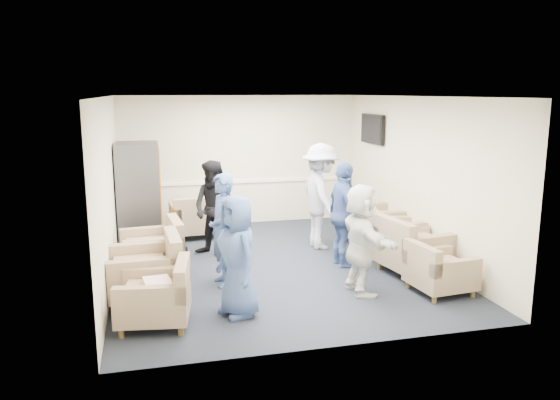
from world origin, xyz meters
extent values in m
plane|color=black|center=(0.00, 0.00, 0.00)|extent=(6.00, 6.00, 0.00)
plane|color=silver|center=(0.00, 0.00, 2.70)|extent=(6.00, 6.00, 0.00)
cube|color=beige|center=(0.00, 3.00, 1.35)|extent=(5.00, 0.02, 2.70)
cube|color=beige|center=(0.00, -3.00, 1.35)|extent=(5.00, 0.02, 2.70)
cube|color=beige|center=(-2.50, 0.00, 1.35)|extent=(0.02, 6.00, 2.70)
cube|color=beige|center=(2.50, 0.00, 1.35)|extent=(0.02, 6.00, 2.70)
cube|color=white|center=(0.00, 2.98, 0.90)|extent=(4.98, 0.04, 0.06)
cube|color=black|center=(2.44, 1.80, 2.05)|extent=(0.07, 1.00, 0.58)
cube|color=black|center=(2.40, 1.80, 2.05)|extent=(0.01, 0.92, 0.50)
cube|color=#515159|center=(2.48, 1.80, 1.90)|extent=(0.04, 0.10, 0.25)
cube|color=#8A7359|center=(-1.93, -1.91, 0.25)|extent=(0.95, 0.95, 0.27)
cube|color=#A17759|center=(-1.93, -1.91, 0.44)|extent=(0.65, 0.62, 0.10)
cube|color=#8A7359|center=(-1.58, -1.96, 0.59)|extent=(0.26, 0.84, 0.39)
cube|color=#8A7359|center=(-2.04, -1.07, 0.29)|extent=(0.99, 0.99, 0.31)
cube|color=#A17759|center=(-2.04, -1.07, 0.50)|extent=(0.69, 0.65, 0.11)
cube|color=#8A7359|center=(-1.64, -1.05, 0.67)|extent=(0.20, 0.96, 0.45)
cube|color=#8A7359|center=(-1.92, 0.04, 0.27)|extent=(0.97, 0.97, 0.29)
cube|color=#A17759|center=(-1.92, 0.04, 0.47)|extent=(0.67, 0.63, 0.10)
cube|color=#8A7359|center=(-1.55, 0.07, 0.63)|extent=(0.23, 0.90, 0.42)
cube|color=#8A7359|center=(1.98, -1.77, 0.24)|extent=(0.85, 0.85, 0.25)
cube|color=#A17759|center=(1.98, -1.77, 0.41)|extent=(0.58, 0.55, 0.09)
cube|color=#8A7359|center=(1.66, -1.80, 0.54)|extent=(0.21, 0.78, 0.36)
cube|color=#8A7359|center=(2.03, -0.91, 0.29)|extent=(1.08, 1.08, 0.31)
cube|color=#A17759|center=(2.03, -0.91, 0.50)|extent=(0.74, 0.71, 0.11)
cube|color=#8A7359|center=(1.64, -0.97, 0.67)|extent=(0.30, 0.96, 0.44)
cube|color=#8A7359|center=(2.09, -0.11, 0.27)|extent=(1.00, 1.00, 0.29)
cube|color=#A17759|center=(2.09, -0.11, 0.46)|extent=(0.69, 0.65, 0.10)
cube|color=#8A7359|center=(1.74, -0.05, 0.61)|extent=(0.29, 0.88, 0.41)
cube|color=#8A7359|center=(2.05, 0.80, 0.29)|extent=(0.98, 0.98, 0.31)
cube|color=#A17759|center=(2.05, 0.80, 0.50)|extent=(0.68, 0.64, 0.11)
cube|color=#8A7359|center=(1.66, 0.81, 0.67)|extent=(0.19, 0.95, 0.44)
cube|color=#8A7359|center=(-1.09, 2.13, 0.27)|extent=(0.93, 0.93, 0.29)
cube|color=#A17759|center=(-1.09, 2.13, 0.46)|extent=(0.60, 0.64, 0.10)
cube|color=#8A7359|center=(-1.06, 1.76, 0.62)|extent=(0.88, 0.20, 0.41)
cube|color=#515159|center=(-2.10, 1.69, 0.94)|extent=(0.74, 0.89, 1.89)
cube|color=#F25004|center=(-1.72, 1.69, 1.04)|extent=(0.02, 0.76, 1.51)
cube|color=black|center=(-1.72, 1.69, 0.25)|extent=(0.02, 0.45, 0.12)
cube|color=black|center=(-1.55, -0.02, 0.22)|extent=(0.32, 0.24, 0.44)
sphere|color=black|center=(-1.55, -0.02, 0.42)|extent=(0.22, 0.22, 0.22)
cube|color=white|center=(-1.88, -1.91, 0.50)|extent=(0.35, 0.44, 0.12)
imported|color=#3D5692|center=(-0.89, -1.85, 0.77)|extent=(0.70, 0.87, 1.53)
imported|color=#3D5692|center=(-0.92, -0.71, 0.82)|extent=(0.46, 0.64, 1.64)
imported|color=black|center=(-0.85, 0.72, 0.82)|extent=(1.01, 0.99, 1.65)
imported|color=silver|center=(1.05, 0.79, 0.94)|extent=(0.74, 1.24, 1.88)
imported|color=#3D5692|center=(1.08, -0.30, 0.85)|extent=(0.44, 1.00, 1.69)
imported|color=silver|center=(0.90, -1.50, 0.77)|extent=(0.49, 1.45, 1.55)
camera|label=1|loc=(-1.94, -8.29, 2.77)|focal=35.00mm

